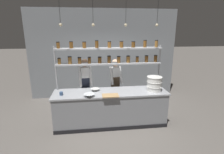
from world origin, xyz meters
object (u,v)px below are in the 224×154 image
object	(u,v)px
chef_left	(86,84)
chef_center	(115,82)
prep_bowl_near_left	(89,95)
serving_cup_front	(61,94)
spice_shelf_unit	(109,58)
cutting_board	(110,96)
container_stack	(154,84)
prep_bowl_center_front	(95,90)

from	to	relation	value
chef_left	chef_center	world-z (taller)	chef_left
prep_bowl_near_left	serving_cup_front	distance (m)	0.70
spice_shelf_unit	chef_center	xyz separation A→B (m)	(0.22, 0.37, -0.82)
spice_shelf_unit	cutting_board	bearing A→B (deg)	-93.99
container_stack	prep_bowl_near_left	size ratio (longest dim) A/B	1.49
cutting_board	prep_bowl_center_front	world-z (taller)	prep_bowl_center_front
cutting_board	serving_cup_front	bearing A→B (deg)	170.31
serving_cup_front	chef_center	bearing A→B (deg)	28.74
container_stack	chef_center	bearing A→B (deg)	139.76
chef_left	prep_bowl_center_front	size ratio (longest dim) A/B	7.45
prep_bowl_near_left	serving_cup_front	xyz separation A→B (m)	(-0.68, 0.18, 0.01)
chef_left	serving_cup_front	bearing A→B (deg)	-137.27
chef_left	cutting_board	bearing A→B (deg)	-61.49
serving_cup_front	chef_left	bearing A→B (deg)	49.29
chef_left	container_stack	size ratio (longest dim) A/B	4.32
prep_bowl_near_left	prep_bowl_center_front	size ratio (longest dim) A/B	1.16
prep_bowl_center_front	spice_shelf_unit	bearing A→B (deg)	27.21
prep_bowl_near_left	chef_left	bearing A→B (deg)	96.77
prep_bowl_near_left	serving_cup_front	bearing A→B (deg)	165.05
spice_shelf_unit	cutting_board	distance (m)	1.05
chef_left	chef_center	size ratio (longest dim) A/B	1.03
chef_center	serving_cup_front	size ratio (longest dim) A/B	18.88
container_stack	serving_cup_front	distance (m)	2.38
chef_center	prep_bowl_center_front	bearing A→B (deg)	-151.24
spice_shelf_unit	chef_left	bearing A→B (deg)	159.58
chef_center	prep_bowl_near_left	world-z (taller)	chef_center
container_stack	prep_bowl_center_front	xyz separation A→B (m)	(-1.54, 0.19, -0.16)
prep_bowl_near_left	serving_cup_front	world-z (taller)	serving_cup_front
container_stack	prep_bowl_near_left	world-z (taller)	container_stack
cutting_board	chef_center	bearing A→B (deg)	75.17
container_stack	serving_cup_front	size ratio (longest dim) A/B	4.50
spice_shelf_unit	cutting_board	size ratio (longest dim) A/B	7.11
container_stack	prep_bowl_center_front	size ratio (longest dim) A/B	1.73
chef_left	prep_bowl_center_front	distance (m)	0.52
container_stack	cutting_board	distance (m)	1.22
spice_shelf_unit	cutting_board	world-z (taller)	spice_shelf_unit
prep_bowl_near_left	prep_bowl_center_front	bearing A→B (deg)	68.53
chef_center	prep_bowl_near_left	distance (m)	1.26
chef_left	container_stack	distance (m)	1.92
serving_cup_front	prep_bowl_near_left	bearing A→B (deg)	-14.95
prep_bowl_near_left	container_stack	bearing A→B (deg)	7.02
chef_left	prep_bowl_near_left	bearing A→B (deg)	-89.80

